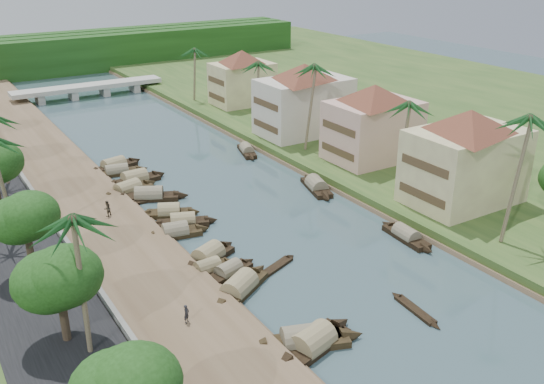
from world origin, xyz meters
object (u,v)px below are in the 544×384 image
sampan_0 (304,341)px  sampan_1 (313,344)px  building_near (466,156)px  person_near (187,314)px  bridge (88,88)px

sampan_0 → sampan_1: size_ratio=1.04×
building_near → person_near: (-34.62, -4.55, -4.84)m
bridge → person_near: 80.09m
sampan_0 → person_near: person_near is taller
sampan_0 → sampan_1: sampan_1 is taller
sampan_1 → person_near: person_near is taller
bridge → sampan_1: bearing=-95.9°
building_near → sampan_0: bearing=-159.2°
person_near → bridge: bearing=42.8°
bridge → building_near: building_near is taller
sampan_1 → building_near: bearing=6.8°
sampan_1 → sampan_0: bearing=104.2°
sampan_1 → person_near: bearing=119.7°
bridge → sampan_0: bridge is taller
bridge → sampan_1: size_ratio=3.07×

